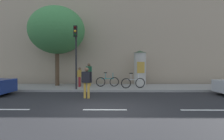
# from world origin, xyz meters

# --- Properties ---
(ground_plane) EXTENTS (80.00, 80.00, 0.00)m
(ground_plane) POSITION_xyz_m (0.00, 0.00, 0.00)
(ground_plane) COLOR #232326
(sidewalk_curb) EXTENTS (36.00, 4.00, 0.15)m
(sidewalk_curb) POSITION_xyz_m (0.00, 7.00, 0.07)
(sidewalk_curb) COLOR gray
(sidewalk_curb) RESTS_ON ground_plane
(lane_markings) EXTENTS (25.80, 0.16, 0.01)m
(lane_markings) POSITION_xyz_m (0.00, 0.00, 0.00)
(lane_markings) COLOR silver
(lane_markings) RESTS_ON ground_plane
(building_backdrop) EXTENTS (36.00, 5.00, 11.74)m
(building_backdrop) POSITION_xyz_m (0.00, 12.00, 5.87)
(building_backdrop) COLOR tan
(building_backdrop) RESTS_ON ground_plane
(traffic_light) EXTENTS (0.24, 0.45, 4.30)m
(traffic_light) POSITION_xyz_m (-2.23, 5.24, 3.04)
(traffic_light) COLOR black
(traffic_light) RESTS_ON sidewalk_curb
(poster_column) EXTENTS (1.09, 1.09, 2.84)m
(poster_column) POSITION_xyz_m (2.50, 8.13, 1.59)
(poster_column) COLOR #B2ADA3
(poster_column) RESTS_ON sidewalk_curb
(street_tree) EXTENTS (4.44, 4.44, 6.32)m
(street_tree) POSITION_xyz_m (-4.22, 7.65, 4.57)
(street_tree) COLOR #4C3826
(street_tree) RESTS_ON sidewalk_curb
(pedestrian_tallest) EXTENTS (0.60, 0.32, 1.70)m
(pedestrian_tallest) POSITION_xyz_m (-1.13, 2.69, 1.00)
(pedestrian_tallest) COLOR #B78C33
(pedestrian_tallest) RESTS_ON ground_plane
(pedestrian_in_red_top) EXTENTS (0.49, 0.48, 1.79)m
(pedestrian_in_red_top) POSITION_xyz_m (-1.63, 7.42, 1.21)
(pedestrian_in_red_top) COLOR #B78C33
(pedestrian_in_red_top) RESTS_ON sidewalk_curb
(pedestrian_with_backpack) EXTENTS (0.39, 0.59, 1.49)m
(pedestrian_with_backpack) POSITION_xyz_m (-2.28, 6.76, 1.03)
(pedestrian_with_backpack) COLOR maroon
(pedestrian_with_backpack) RESTS_ON sidewalk_curb
(bicycle_leaning) EXTENTS (1.77, 0.24, 1.09)m
(bicycle_leaning) POSITION_xyz_m (-0.14, 6.95, 0.54)
(bicycle_leaning) COLOR black
(bicycle_leaning) RESTS_ON sidewalk_curb
(bicycle_upright) EXTENTS (1.75, 0.40, 1.09)m
(bicycle_upright) POSITION_xyz_m (1.73, 5.99, 0.54)
(bicycle_upright) COLOR black
(bicycle_upright) RESTS_ON sidewalk_curb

